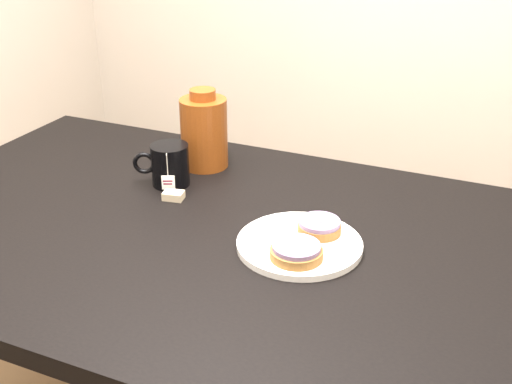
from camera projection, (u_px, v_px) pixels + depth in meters
table at (200, 260)px, 1.36m from camera, size 1.40×0.90×0.75m
plate at (299, 243)px, 1.24m from camera, size 0.25×0.25×0.02m
bagel_back at (319, 226)px, 1.27m from camera, size 0.10×0.10×0.03m
bagel_front at (296, 251)px, 1.18m from camera, size 0.14×0.14×0.03m
mug at (169, 165)px, 1.49m from camera, size 0.14×0.12×0.10m
teabag_pouch at (173, 195)px, 1.43m from camera, size 0.05×0.04×0.02m
bagel_package at (204, 132)px, 1.57m from camera, size 0.13×0.13×0.20m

